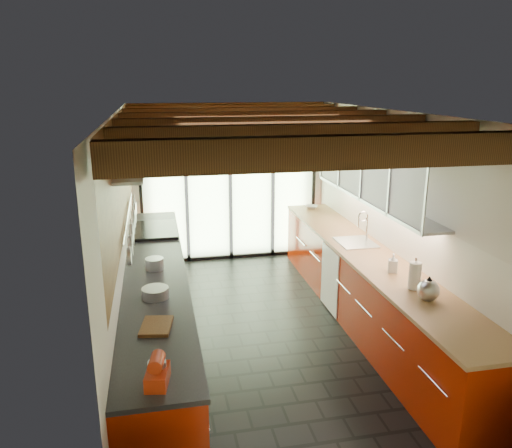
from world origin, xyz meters
The scene contains 18 objects.
ground centered at (0.00, 0.00, 0.00)m, with size 5.50×5.50×0.00m, color black.
room_shell centered at (0.00, 0.00, 1.65)m, with size 5.50×5.50×5.50m.
ceiling_beams centered at (0.00, 0.38, 2.46)m, with size 3.14×5.06×4.90m.
glass_door centered at (0.00, 2.69, 1.66)m, with size 2.95×0.10×2.90m.
left_counter centered at (-1.28, 0.00, 0.46)m, with size 0.68×5.00×0.92m.
range_stove centered at (-1.28, 1.45, 0.47)m, with size 0.66×0.90×0.97m.
right_counter centered at (1.27, 0.00, 0.46)m, with size 0.68×5.00×0.92m.
sink_assembly centered at (1.29, 0.40, 0.96)m, with size 0.45×0.52×0.43m.
upper_cabinets_right centered at (1.43, 0.30, 1.85)m, with size 0.34×3.00×3.00m.
left_wall_fixtures centered at (-1.47, 0.29, 1.78)m, with size 0.28×2.60×0.96m.
stand_mixer centered at (-1.27, -2.24, 1.01)m, with size 0.19×0.28×0.23m.
pot_large centered at (-1.27, -0.03, 0.98)m, with size 0.20×0.20×0.13m, color silver.
pot_small centered at (-1.27, -0.80, 0.97)m, with size 0.26×0.26×0.10m, color silver.
cutting_board centered at (-1.27, -1.42, 0.93)m, with size 0.25×0.34×0.03m, color brown.
kettle centered at (1.27, -1.37, 1.03)m, with size 0.24×0.28×0.25m.
paper_towel centered at (1.27, -1.11, 1.06)m, with size 0.12×0.12×0.33m.
soap_bottle centered at (1.27, -0.64, 1.03)m, with size 0.10×0.10×0.21m, color silver.
bowl centered at (1.27, 2.25, 0.94)m, with size 0.20×0.20×0.05m, color silver.
Camera 1 is at (-1.21, -5.32, 2.92)m, focal length 35.00 mm.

